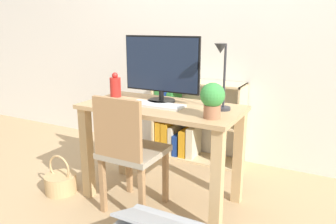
{
  "coord_description": "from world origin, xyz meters",
  "views": [
    {
      "loc": [
        1.11,
        -1.98,
        1.29
      ],
      "look_at": [
        0.0,
        0.1,
        0.66
      ],
      "focal_mm": 35.0,
      "sensor_mm": 36.0,
      "label": 1
    }
  ],
  "objects_px": {
    "basket": "(61,182)",
    "potted_plant": "(212,98)",
    "monitor": "(161,67)",
    "chair": "(129,150)",
    "keyboard": "(157,105)",
    "bookshelf": "(183,125)",
    "vase": "(115,86)",
    "desk_lamp": "(222,71)"
  },
  "relations": [
    {
      "from": "keyboard",
      "to": "bookshelf",
      "type": "bearing_deg",
      "value": 103.31
    },
    {
      "from": "monitor",
      "to": "potted_plant",
      "type": "distance_m",
      "value": 0.56
    },
    {
      "from": "keyboard",
      "to": "monitor",
      "type": "bearing_deg",
      "value": 103.94
    },
    {
      "from": "desk_lamp",
      "to": "chair",
      "type": "distance_m",
      "value": 0.82
    },
    {
      "from": "basket",
      "to": "desk_lamp",
      "type": "bearing_deg",
      "value": 15.11
    },
    {
      "from": "monitor",
      "to": "keyboard",
      "type": "distance_m",
      "value": 0.29
    },
    {
      "from": "bookshelf",
      "to": "basket",
      "type": "relative_size",
      "value": 2.83
    },
    {
      "from": "bookshelf",
      "to": "keyboard",
      "type": "bearing_deg",
      "value": -76.69
    },
    {
      "from": "potted_plant",
      "to": "chair",
      "type": "height_order",
      "value": "potted_plant"
    },
    {
      "from": "vase",
      "to": "basket",
      "type": "height_order",
      "value": "vase"
    },
    {
      "from": "potted_plant",
      "to": "keyboard",
      "type": "bearing_deg",
      "value": 166.58
    },
    {
      "from": "monitor",
      "to": "potted_plant",
      "type": "bearing_deg",
      "value": -26.13
    },
    {
      "from": "keyboard",
      "to": "chair",
      "type": "bearing_deg",
      "value": -113.06
    },
    {
      "from": "desk_lamp",
      "to": "chair",
      "type": "xyz_separation_m",
      "value": [
        -0.54,
        -0.28,
        -0.54
      ]
    },
    {
      "from": "monitor",
      "to": "desk_lamp",
      "type": "distance_m",
      "value": 0.49
    },
    {
      "from": "keyboard",
      "to": "desk_lamp",
      "type": "relative_size",
      "value": 0.9
    },
    {
      "from": "monitor",
      "to": "desk_lamp",
      "type": "relative_size",
      "value": 1.35
    },
    {
      "from": "monitor",
      "to": "desk_lamp",
      "type": "bearing_deg",
      "value": -8.0
    },
    {
      "from": "potted_plant",
      "to": "chair",
      "type": "distance_m",
      "value": 0.68
    },
    {
      "from": "basket",
      "to": "potted_plant",
      "type": "bearing_deg",
      "value": 7.13
    },
    {
      "from": "bookshelf",
      "to": "vase",
      "type": "bearing_deg",
      "value": -106.83
    },
    {
      "from": "monitor",
      "to": "keyboard",
      "type": "bearing_deg",
      "value": -76.06
    },
    {
      "from": "monitor",
      "to": "chair",
      "type": "relative_size",
      "value": 0.71
    },
    {
      "from": "monitor",
      "to": "bookshelf",
      "type": "relative_size",
      "value": 0.68
    },
    {
      "from": "vase",
      "to": "basket",
      "type": "relative_size",
      "value": 0.63
    },
    {
      "from": "desk_lamp",
      "to": "potted_plant",
      "type": "bearing_deg",
      "value": -88.28
    },
    {
      "from": "potted_plant",
      "to": "vase",
      "type": "bearing_deg",
      "value": 166.05
    },
    {
      "from": "basket",
      "to": "vase",
      "type": "bearing_deg",
      "value": 51.5
    },
    {
      "from": "monitor",
      "to": "bookshelf",
      "type": "bearing_deg",
      "value": 103.21
    },
    {
      "from": "keyboard",
      "to": "potted_plant",
      "type": "distance_m",
      "value": 0.48
    },
    {
      "from": "chair",
      "to": "desk_lamp",
      "type": "bearing_deg",
      "value": 31.48
    },
    {
      "from": "monitor",
      "to": "chair",
      "type": "xyz_separation_m",
      "value": [
        -0.06,
        -0.35,
        -0.53
      ]
    },
    {
      "from": "keyboard",
      "to": "bookshelf",
      "type": "relative_size",
      "value": 0.45
    },
    {
      "from": "monitor",
      "to": "keyboard",
      "type": "height_order",
      "value": "monitor"
    },
    {
      "from": "monitor",
      "to": "bookshelf",
      "type": "distance_m",
      "value": 1.03
    },
    {
      "from": "desk_lamp",
      "to": "chair",
      "type": "bearing_deg",
      "value": -152.54
    },
    {
      "from": "keyboard",
      "to": "chair",
      "type": "xyz_separation_m",
      "value": [
        -0.09,
        -0.22,
        -0.28
      ]
    },
    {
      "from": "chair",
      "to": "basket",
      "type": "height_order",
      "value": "chair"
    },
    {
      "from": "desk_lamp",
      "to": "basket",
      "type": "bearing_deg",
      "value": -164.89
    },
    {
      "from": "potted_plant",
      "to": "bookshelf",
      "type": "height_order",
      "value": "potted_plant"
    },
    {
      "from": "vase",
      "to": "chair",
      "type": "xyz_separation_m",
      "value": [
        0.35,
        -0.33,
        -0.36
      ]
    },
    {
      "from": "monitor",
      "to": "chair",
      "type": "bearing_deg",
      "value": -99.91
    }
  ]
}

